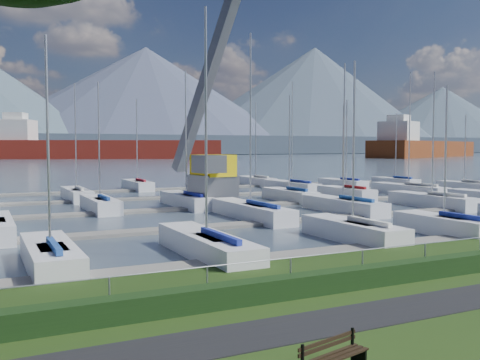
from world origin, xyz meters
TOP-DOWN VIEW (x-y plane):
  - path at (0.00, -3.00)m, footprint 160.00×2.00m
  - water at (0.00, 260.00)m, footprint 800.00×540.00m
  - hedge at (0.00, -0.40)m, footprint 80.00×0.70m
  - fence at (0.00, 0.00)m, footprint 80.00×0.04m
  - foothill at (0.00, 330.00)m, footprint 900.00×80.00m
  - mountains at (7.35, 404.62)m, footprint 1190.00×360.00m
  - docks at (0.00, 26.00)m, footprint 90.00×41.60m
  - bench_left at (-6.57, -5.93)m, footprint 1.85×0.82m
  - crane at (4.91, 27.49)m, footprint 6.32×13.22m
  - cargo_ship_mid at (29.70, 216.57)m, footprint 100.36×54.72m
  - cargo_ship_east at (182.65, 181.40)m, footprint 93.92×55.17m
  - sailboat_fleet at (-2.61, 28.42)m, footprint 75.34×49.63m

SIDE VIEW (x-z plane):
  - water at x=0.00m, z-range -0.50..-0.30m
  - docks at x=0.00m, z-range -0.34..-0.09m
  - path at x=0.00m, z-range -0.01..0.03m
  - hedge at x=0.00m, z-range 0.00..0.70m
  - bench_left at x=-6.57m, z-range -0.01..0.84m
  - fence at x=0.00m, z-range 1.18..1.22m
  - cargo_ship_mid at x=29.70m, z-range -7.22..14.28m
  - cargo_ship_east at x=182.65m, z-range -7.16..14.34m
  - crane at x=4.91m, z-range -5.85..16.50m
  - sailboat_fleet at x=-2.61m, z-range -1.27..12.15m
  - foothill at x=0.00m, z-range 0.00..12.00m
  - mountains at x=7.35m, z-range -10.82..104.18m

